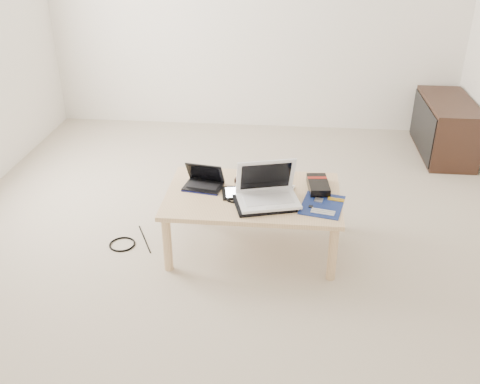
# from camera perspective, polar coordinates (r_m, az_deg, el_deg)

# --- Properties ---
(ground) EXTENTS (4.00, 4.00, 0.00)m
(ground) POSITION_cam_1_polar(r_m,az_deg,el_deg) (3.80, -0.91, -3.62)
(ground) COLOR beige
(ground) RESTS_ON ground
(coffee_table) EXTENTS (1.10, 0.70, 0.40)m
(coffee_table) POSITION_cam_1_polar(r_m,az_deg,el_deg) (3.40, 1.39, -0.90)
(coffee_table) COLOR #E4BA89
(coffee_table) RESTS_ON ground
(media_cabinet) EXTENTS (0.41, 0.90, 0.50)m
(media_cabinet) POSITION_cam_1_polar(r_m,az_deg,el_deg) (5.17, 21.00, 6.45)
(media_cabinet) COLOR #3B2218
(media_cabinet) RESTS_ON ground
(book) EXTENTS (0.34, 0.31, 0.03)m
(book) POSITION_cam_1_polar(r_m,az_deg,el_deg) (3.57, 2.29, 1.68)
(book) COLOR black
(book) RESTS_ON coffee_table
(netbook) EXTENTS (0.27, 0.21, 0.16)m
(netbook) POSITION_cam_1_polar(r_m,az_deg,el_deg) (3.45, -3.89, 1.08)
(netbook) COLOR black
(netbook) RESTS_ON coffee_table
(tablet) EXTENTS (0.25, 0.21, 0.01)m
(tablet) POSITION_cam_1_polar(r_m,az_deg,el_deg) (3.38, 0.01, -0.07)
(tablet) COLOR black
(tablet) RESTS_ON coffee_table
(remote) EXTENTS (0.11, 0.25, 0.02)m
(remote) POSITION_cam_1_polar(r_m,az_deg,el_deg) (3.36, 4.95, -0.22)
(remote) COLOR silver
(remote) RESTS_ON coffee_table
(neoprene_sleeve) EXTENTS (0.41, 0.34, 0.02)m
(neoprene_sleeve) POSITION_cam_1_polar(r_m,az_deg,el_deg) (3.25, 2.58, -1.22)
(neoprene_sleeve) COLOR black
(neoprene_sleeve) RESTS_ON coffee_table
(white_laptop) EXTENTS (0.42, 0.34, 0.25)m
(white_laptop) POSITION_cam_1_polar(r_m,az_deg,el_deg) (3.25, 2.93, 0.01)
(white_laptop) COLOR white
(white_laptop) RESTS_ON neoprene_sleeve
(motherboard) EXTENTS (0.30, 0.35, 0.01)m
(motherboard) POSITION_cam_1_polar(r_m,az_deg,el_deg) (3.28, 8.79, -1.37)
(motherboard) COLOR #0D1C53
(motherboard) RESTS_ON coffee_table
(gpu_box) EXTENTS (0.15, 0.26, 0.06)m
(gpu_box) POSITION_cam_1_polar(r_m,az_deg,el_deg) (3.46, 8.33, 0.72)
(gpu_box) COLOR black
(gpu_box) RESTS_ON coffee_table
(cable_coil) EXTENTS (0.12, 0.12, 0.01)m
(cable_coil) POSITION_cam_1_polar(r_m,az_deg,el_deg) (3.31, -0.67, -0.73)
(cable_coil) COLOR black
(cable_coil) RESTS_ON coffee_table
(floor_cable_coil) EXTENTS (0.18, 0.18, 0.01)m
(floor_cable_coil) POSITION_cam_1_polar(r_m,az_deg,el_deg) (3.68, -12.45, -5.46)
(floor_cable_coil) COLOR black
(floor_cable_coil) RESTS_ON ground
(floor_cable_trail) EXTENTS (0.17, 0.32, 0.01)m
(floor_cable_trail) POSITION_cam_1_polar(r_m,az_deg,el_deg) (3.71, -10.14, -4.95)
(floor_cable_trail) COLOR black
(floor_cable_trail) RESTS_ON ground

